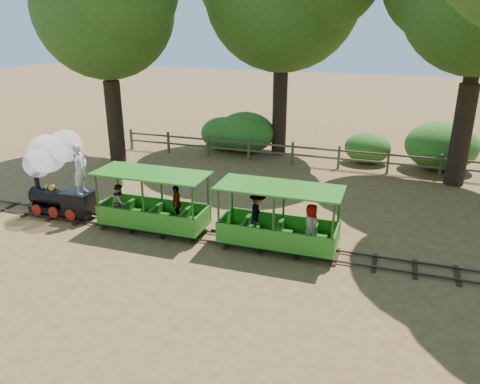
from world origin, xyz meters
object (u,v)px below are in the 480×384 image
(carriage_front, at_px, (151,208))
(carriage_rear, at_px, (277,223))
(fence, at_px, (315,154))
(locomotive, at_px, (55,167))

(carriage_front, relative_size, carriage_rear, 1.00)
(carriage_front, xyz_separation_m, carriage_rear, (3.85, 0.04, 0.04))
(carriage_rear, height_order, fence, carriage_rear)
(locomotive, relative_size, fence, 0.16)
(carriage_front, height_order, fence, carriage_front)
(locomotive, xyz_separation_m, carriage_rear, (7.24, -0.05, -0.86))
(locomotive, height_order, fence, locomotive)
(locomotive, distance_m, carriage_rear, 7.29)
(locomotive, bearing_deg, carriage_front, -1.58)
(locomotive, height_order, carriage_rear, locomotive)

